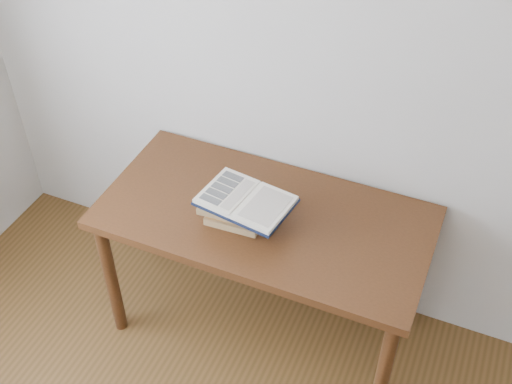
% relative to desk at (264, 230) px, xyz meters
% --- Properties ---
extents(room_shell, '(3.54, 3.54, 2.62)m').
position_rel_desk_xyz_m(room_shell, '(0.03, -1.37, 0.96)').
color(room_shell, '#B4B2AA').
rests_on(room_shell, ground).
extents(desk, '(1.42, 0.71, 0.76)m').
position_rel_desk_xyz_m(desk, '(0.00, 0.00, 0.00)').
color(desk, '#482612').
rests_on(desk, ground).
extents(book_stack, '(0.27, 0.20, 0.12)m').
position_rel_desk_xyz_m(book_stack, '(-0.10, -0.07, 0.16)').
color(book_stack, olive).
rests_on(book_stack, desk).
extents(open_book, '(0.40, 0.31, 0.03)m').
position_rel_desk_xyz_m(open_book, '(-0.05, -0.09, 0.23)').
color(open_book, black).
rests_on(open_book, book_stack).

